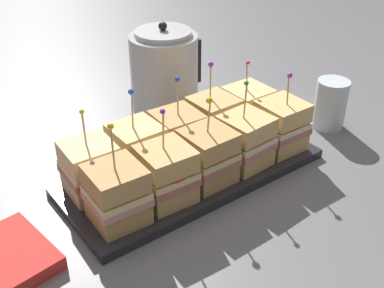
{
  "coord_description": "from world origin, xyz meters",
  "views": [
    {
      "loc": [
        -0.47,
        -0.62,
        0.55
      ],
      "look_at": [
        0.0,
        0.0,
        0.07
      ],
      "focal_mm": 45.0,
      "sensor_mm": 36.0,
      "label": 1
    }
  ],
  "objects_px": {
    "sandwich_back_left": "(137,151)",
    "sandwich_back_far_right": "(247,109)",
    "sandwich_back_right": "(213,121)",
    "kettle_steel": "(164,71)",
    "sandwich_front_far_right": "(281,126)",
    "sandwich_back_center": "(178,136)",
    "serving_platter": "(192,171)",
    "sandwich_front_far_left": "(117,195)",
    "sandwich_front_right": "(245,141)",
    "sandwich_front_left": "(166,174)",
    "sandwich_back_far_left": "(90,168)",
    "drinking_glass": "(330,104)",
    "sandwich_front_center": "(208,157)"
  },
  "relations": [
    {
      "from": "sandwich_front_left",
      "to": "sandwich_back_left",
      "type": "height_order",
      "value": "sandwich_back_left"
    },
    {
      "from": "sandwich_back_left",
      "to": "sandwich_back_far_right",
      "type": "bearing_deg",
      "value": 0.57
    },
    {
      "from": "sandwich_front_far_left",
      "to": "sandwich_back_left",
      "type": "relative_size",
      "value": 1.03
    },
    {
      "from": "sandwich_front_far_right",
      "to": "sandwich_back_right",
      "type": "bearing_deg",
      "value": 135.32
    },
    {
      "from": "sandwich_front_far_left",
      "to": "sandwich_back_left",
      "type": "distance_m",
      "value": 0.14
    },
    {
      "from": "sandwich_back_right",
      "to": "kettle_steel",
      "type": "bearing_deg",
      "value": 82.39
    },
    {
      "from": "sandwich_front_far_left",
      "to": "sandwich_front_left",
      "type": "bearing_deg",
      "value": -0.53
    },
    {
      "from": "sandwich_front_far_left",
      "to": "sandwich_back_far_right",
      "type": "relative_size",
      "value": 1.14
    },
    {
      "from": "serving_platter",
      "to": "sandwich_front_center",
      "type": "distance_m",
      "value": 0.08
    },
    {
      "from": "serving_platter",
      "to": "sandwich_front_right",
      "type": "xyz_separation_m",
      "value": [
        0.09,
        -0.05,
        0.06
      ]
    },
    {
      "from": "sandwich_front_far_left",
      "to": "sandwich_front_center",
      "type": "xyz_separation_m",
      "value": [
        0.19,
        0.0,
        0.0
      ]
    },
    {
      "from": "sandwich_front_left",
      "to": "sandwich_back_center",
      "type": "height_order",
      "value": "same"
    },
    {
      "from": "sandwich_front_left",
      "to": "sandwich_back_left",
      "type": "distance_m",
      "value": 0.1
    },
    {
      "from": "sandwich_front_far_left",
      "to": "sandwich_back_center",
      "type": "bearing_deg",
      "value": 27.07
    },
    {
      "from": "sandwich_back_far_left",
      "to": "sandwich_front_right",
      "type": "bearing_deg",
      "value": -19.02
    },
    {
      "from": "serving_platter",
      "to": "sandwich_back_center",
      "type": "relative_size",
      "value": 2.89
    },
    {
      "from": "sandwich_back_left",
      "to": "sandwich_back_right",
      "type": "bearing_deg",
      "value": 0.86
    },
    {
      "from": "sandwich_back_far_left",
      "to": "drinking_glass",
      "type": "xyz_separation_m",
      "value": [
        0.56,
        -0.08,
        -0.01
      ]
    },
    {
      "from": "sandwich_front_right",
      "to": "sandwich_front_left",
      "type": "bearing_deg",
      "value": -179.52
    },
    {
      "from": "sandwich_front_right",
      "to": "sandwich_front_far_right",
      "type": "xyz_separation_m",
      "value": [
        0.1,
        0.0,
        0.0
      ]
    },
    {
      "from": "sandwich_back_left",
      "to": "kettle_steel",
      "type": "xyz_separation_m",
      "value": [
        0.22,
        0.23,
        0.03
      ]
    },
    {
      "from": "sandwich_back_far_left",
      "to": "sandwich_front_left",
      "type": "bearing_deg",
      "value": -45.91
    },
    {
      "from": "sandwich_back_right",
      "to": "kettle_steel",
      "type": "height_order",
      "value": "kettle_steel"
    },
    {
      "from": "sandwich_front_far_right",
      "to": "sandwich_back_center",
      "type": "xyz_separation_m",
      "value": [
        -0.19,
        0.1,
        -0.0
      ]
    },
    {
      "from": "sandwich_back_far_left",
      "to": "sandwich_back_right",
      "type": "height_order",
      "value": "sandwich_back_right"
    },
    {
      "from": "sandwich_back_left",
      "to": "kettle_steel",
      "type": "relative_size",
      "value": 0.83
    },
    {
      "from": "sandwich_back_center",
      "to": "sandwich_back_right",
      "type": "relative_size",
      "value": 0.98
    },
    {
      "from": "sandwich_back_far_left",
      "to": "drinking_glass",
      "type": "height_order",
      "value": "sandwich_back_far_left"
    },
    {
      "from": "sandwich_front_left",
      "to": "sandwich_back_right",
      "type": "height_order",
      "value": "sandwich_back_right"
    },
    {
      "from": "serving_platter",
      "to": "drinking_glass",
      "type": "height_order",
      "value": "drinking_glass"
    },
    {
      "from": "sandwich_back_left",
      "to": "kettle_steel",
      "type": "bearing_deg",
      "value": 46.33
    },
    {
      "from": "sandwich_back_far_left",
      "to": "kettle_steel",
      "type": "height_order",
      "value": "kettle_steel"
    },
    {
      "from": "serving_platter",
      "to": "sandwich_front_center",
      "type": "relative_size",
      "value": 2.97
    },
    {
      "from": "sandwich_front_right",
      "to": "sandwich_back_right",
      "type": "xyz_separation_m",
      "value": [
        -0.0,
        0.1,
        0.0
      ]
    },
    {
      "from": "sandwich_back_far_left",
      "to": "kettle_steel",
      "type": "xyz_separation_m",
      "value": [
        0.31,
        0.22,
        0.03
      ]
    },
    {
      "from": "serving_platter",
      "to": "kettle_steel",
      "type": "bearing_deg",
      "value": 65.86
    },
    {
      "from": "sandwich_front_far_right",
      "to": "sandwich_back_center",
      "type": "distance_m",
      "value": 0.21
    },
    {
      "from": "sandwich_front_far_left",
      "to": "sandwich_front_right",
      "type": "relative_size",
      "value": 1.04
    },
    {
      "from": "serving_platter",
      "to": "drinking_glass",
      "type": "distance_m",
      "value": 0.37
    },
    {
      "from": "serving_platter",
      "to": "sandwich_back_right",
      "type": "xyz_separation_m",
      "value": [
        0.09,
        0.05,
        0.06
      ]
    },
    {
      "from": "serving_platter",
      "to": "sandwich_front_left",
      "type": "distance_m",
      "value": 0.12
    },
    {
      "from": "sandwich_front_far_right",
      "to": "drinking_glass",
      "type": "xyz_separation_m",
      "value": [
        0.18,
        0.02,
        -0.01
      ]
    },
    {
      "from": "sandwich_back_far_left",
      "to": "sandwich_back_right",
      "type": "distance_m",
      "value": 0.28
    },
    {
      "from": "sandwich_back_left",
      "to": "drinking_glass",
      "type": "bearing_deg",
      "value": -9.44
    },
    {
      "from": "sandwich_front_center",
      "to": "sandwich_back_right",
      "type": "bearing_deg",
      "value": 46.41
    },
    {
      "from": "serving_platter",
      "to": "sandwich_front_center",
      "type": "xyz_separation_m",
      "value": [
        -0.0,
        -0.05,
        0.06
      ]
    },
    {
      "from": "sandwich_front_right",
      "to": "sandwich_back_right",
      "type": "relative_size",
      "value": 0.99
    },
    {
      "from": "sandwich_back_left",
      "to": "sandwich_back_center",
      "type": "relative_size",
      "value": 1.01
    },
    {
      "from": "sandwich_front_right",
      "to": "sandwich_back_center",
      "type": "bearing_deg",
      "value": 133.67
    },
    {
      "from": "sandwich_back_center",
      "to": "drinking_glass",
      "type": "height_order",
      "value": "sandwich_back_center"
    }
  ]
}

